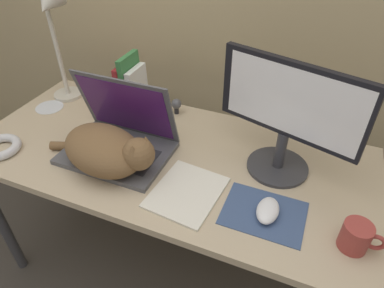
# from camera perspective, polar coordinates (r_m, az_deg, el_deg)

# --- Properties ---
(desk) EXTENTS (1.48, 0.67, 0.72)m
(desk) POSITION_cam_1_polar(r_m,az_deg,el_deg) (1.32, -4.08, -3.92)
(desk) COLOR tan
(desk) RESTS_ON ground_plane
(laptop) EXTENTS (0.38, 0.28, 0.28)m
(laptop) POSITION_cam_1_polar(r_m,az_deg,el_deg) (1.28, -11.94, 0.86)
(laptop) COLOR #4C4C51
(laptop) RESTS_ON desk
(cat) EXTENTS (0.44, 0.29, 0.16)m
(cat) POSITION_cam_1_polar(r_m,az_deg,el_deg) (1.20, -14.01, -0.99)
(cat) COLOR brown
(cat) RESTS_ON desk
(external_monitor) EXTENTS (0.46, 0.21, 0.40)m
(external_monitor) POSITION_cam_1_polar(r_m,az_deg,el_deg) (1.11, 15.67, 4.74)
(external_monitor) COLOR #333338
(external_monitor) RESTS_ON desk
(mousepad) EXTENTS (0.25, 0.19, 0.00)m
(mousepad) POSITION_cam_1_polar(r_m,az_deg,el_deg) (1.08, 11.87, -11.20)
(mousepad) COLOR #384C75
(mousepad) RESTS_ON desk
(computer_mouse) EXTENTS (0.07, 0.11, 0.04)m
(computer_mouse) POSITION_cam_1_polar(r_m,az_deg,el_deg) (1.06, 12.51, -10.75)
(computer_mouse) COLOR silver
(computer_mouse) RESTS_ON mousepad
(book_row) EXTENTS (0.08, 0.15, 0.24)m
(book_row) POSITION_cam_1_polar(r_m,az_deg,el_deg) (1.50, -10.04, 9.55)
(book_row) COLOR maroon
(book_row) RESTS_ON desk
(desk_lamp) EXTENTS (0.17, 0.17, 0.50)m
(desk_lamp) POSITION_cam_1_polar(r_m,az_deg,el_deg) (1.55, -22.19, 17.80)
(desk_lamp) COLOR beige
(desk_lamp) RESTS_ON desk
(cable_coil) EXTENTS (0.15, 0.15, 0.03)m
(cable_coil) POSITION_cam_1_polar(r_m,az_deg,el_deg) (1.46, -29.36, -0.46)
(cable_coil) COLOR silver
(cable_coil) RESTS_ON desk
(notepad) EXTENTS (0.23, 0.26, 0.01)m
(notepad) POSITION_cam_1_polar(r_m,az_deg,el_deg) (1.11, -0.89, -8.02)
(notepad) COLOR silver
(notepad) RESTS_ON desk
(webcam) EXTENTS (0.04, 0.04, 0.07)m
(webcam) POSITION_cam_1_polar(r_m,az_deg,el_deg) (1.47, -2.63, 6.57)
(webcam) COLOR #232328
(webcam) RESTS_ON desk
(mug) EXTENTS (0.12, 0.08, 0.08)m
(mug) POSITION_cam_1_polar(r_m,az_deg,el_deg) (1.05, 25.75, -13.76)
(mug) COLOR #993833
(mug) RESTS_ON desk
(cd_disc) EXTENTS (0.12, 0.12, 0.00)m
(cd_disc) POSITION_cam_1_polar(r_m,az_deg,el_deg) (1.66, -22.66, 5.68)
(cd_disc) COLOR silver
(cd_disc) RESTS_ON desk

